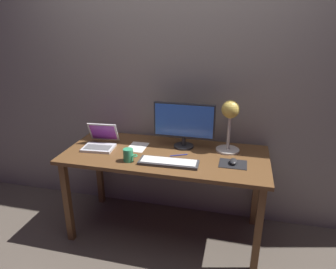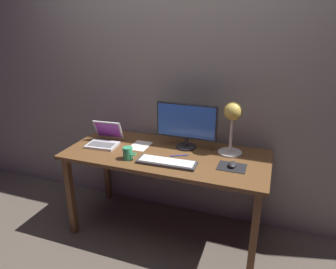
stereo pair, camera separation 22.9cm
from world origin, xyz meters
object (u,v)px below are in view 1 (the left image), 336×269
(mouse, at_px, (233,161))
(pen, at_px, (179,155))
(laptop, at_px, (101,140))
(desk_lamp, at_px, (230,117))
(coffee_mug, at_px, (128,155))
(keyboard_main, at_px, (169,162))
(monitor, at_px, (184,123))

(mouse, relative_size, pen, 0.69)
(laptop, distance_m, desk_lamp, 1.07)
(mouse, xyz_separation_m, coffee_mug, (-0.76, -0.14, 0.03))
(desk_lamp, xyz_separation_m, coffee_mug, (-0.71, -0.37, -0.24))
(mouse, bearing_deg, laptop, 175.96)
(laptop, height_order, desk_lamp, desk_lamp)
(desk_lamp, height_order, pen, desk_lamp)
(coffee_mug, bearing_deg, laptop, 146.49)
(keyboard_main, height_order, mouse, mouse)
(desk_lamp, bearing_deg, coffee_mug, -152.28)
(monitor, distance_m, pen, 0.27)
(laptop, distance_m, coffee_mug, 0.39)
(keyboard_main, bearing_deg, laptop, 163.21)
(laptop, distance_m, mouse, 1.09)
(monitor, relative_size, keyboard_main, 1.12)
(laptop, xyz_separation_m, pen, (0.67, -0.03, -0.05))
(laptop, xyz_separation_m, mouse, (1.09, -0.08, -0.03))
(keyboard_main, distance_m, desk_lamp, 0.60)
(laptop, relative_size, mouse, 2.95)
(mouse, distance_m, pen, 0.42)
(laptop, bearing_deg, keyboard_main, -16.79)
(coffee_mug, bearing_deg, keyboard_main, 4.98)
(monitor, relative_size, mouse, 5.18)
(keyboard_main, bearing_deg, coffee_mug, -175.02)
(desk_lamp, xyz_separation_m, mouse, (0.06, -0.23, -0.27))
(desk_lamp, bearing_deg, monitor, -178.69)
(laptop, xyz_separation_m, desk_lamp, (1.03, 0.16, 0.23))
(keyboard_main, relative_size, desk_lamp, 1.07)
(monitor, bearing_deg, pen, -90.89)
(monitor, distance_m, keyboard_main, 0.39)
(keyboard_main, distance_m, mouse, 0.47)
(monitor, height_order, coffee_mug, monitor)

